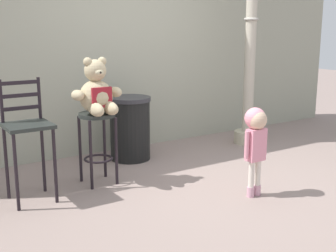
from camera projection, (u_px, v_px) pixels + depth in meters
name	position (u px, v px, depth m)	size (l,w,h in m)	color
ground_plane	(204.00, 184.00, 4.76)	(24.00, 24.00, 0.00)	gray
building_wall	(119.00, 17.00, 5.95)	(7.87, 0.30, 3.52)	#9D9E89
bar_stool_with_teddy	(97.00, 134.00, 4.70)	(0.38, 0.38, 0.76)	#242926
teddy_bear	(97.00, 93.00, 4.59)	(0.54, 0.48, 0.58)	tan
child_walking	(256.00, 133.00, 4.31)	(0.28, 0.22, 0.89)	#CC95A8
trash_bin	(130.00, 128.00, 5.60)	(0.53, 0.53, 0.79)	black
lamppost	(250.00, 59.00, 6.19)	(0.36, 0.36, 3.02)	#B7AF94
bar_chair_empty	(27.00, 132.00, 4.21)	(0.42, 0.42, 1.16)	#242926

